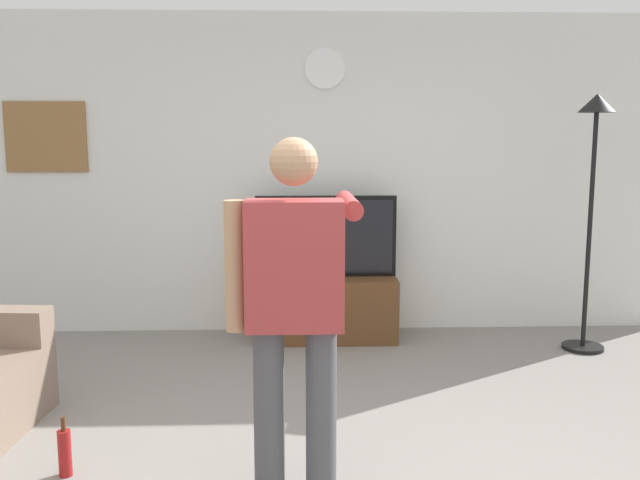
# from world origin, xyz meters

# --- Properties ---
(back_wall) EXTENTS (6.40, 0.10, 2.70)m
(back_wall) POSITION_xyz_m (0.00, 2.95, 1.35)
(back_wall) COLOR silver
(back_wall) RESTS_ON ground_plane
(tv_stand) EXTENTS (1.16, 0.50, 0.53)m
(tv_stand) POSITION_xyz_m (0.14, 2.60, 0.26)
(tv_stand) COLOR brown
(tv_stand) RESTS_ON ground_plane
(television) EXTENTS (1.16, 0.07, 0.67)m
(television) POSITION_xyz_m (0.14, 2.65, 0.86)
(television) COLOR black
(television) RESTS_ON tv_stand
(wall_clock) EXTENTS (0.33, 0.03, 0.33)m
(wall_clock) POSITION_xyz_m (0.14, 2.89, 2.24)
(wall_clock) COLOR white
(framed_picture) EXTENTS (0.67, 0.04, 0.58)m
(framed_picture) POSITION_xyz_m (-2.18, 2.90, 1.67)
(framed_picture) COLOR olive
(floor_lamp) EXTENTS (0.32, 0.32, 2.00)m
(floor_lamp) POSITION_xyz_m (2.18, 2.25, 1.43)
(floor_lamp) COLOR black
(floor_lamp) RESTS_ON ground_plane
(person_standing_nearer_lamp) EXTENTS (0.61, 0.78, 1.67)m
(person_standing_nearer_lamp) POSITION_xyz_m (-0.11, 0.04, 0.95)
(person_standing_nearer_lamp) COLOR #4C4C51
(person_standing_nearer_lamp) RESTS_ON ground_plane
(beverage_bottle) EXTENTS (0.07, 0.07, 0.31)m
(beverage_bottle) POSITION_xyz_m (-1.26, 0.32, 0.12)
(beverage_bottle) COLOR maroon
(beverage_bottle) RESTS_ON ground_plane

